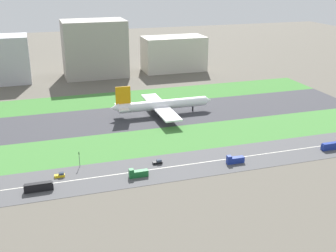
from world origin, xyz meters
The scene contains 17 objects.
ground_plane centered at (0.00, 0.00, 0.00)m, with size 800.00×800.00×0.00m, color #5B564C.
runway centered at (0.00, 0.00, 0.05)m, with size 280.00×46.00×0.10m, color #38383D.
grass_median_north centered at (0.00, 41.00, 0.05)m, with size 280.00×36.00×0.10m, color #3D7A33.
grass_median_south centered at (0.00, -41.00, 0.05)m, with size 280.00×36.00×0.10m, color #427F38.
highway centered at (0.00, -73.00, 0.05)m, with size 280.00×28.00×0.10m, color #4C4C4F.
highway_centerline centered at (0.00, -73.00, 0.11)m, with size 266.00×0.50×0.01m, color silver.
airliner centered at (12.37, 0.00, 6.23)m, with size 65.00×56.00×19.70m.
car_3 centered at (-53.66, -68.00, 0.92)m, with size 4.40×1.80×2.00m.
truck_2 centered at (-21.24, -78.00, 1.67)m, with size 8.40×2.50×4.00m.
truck_1 centered at (25.15, -78.00, 1.67)m, with size 8.40×2.50×4.00m.
car_2 centered at (-9.29, -68.00, 0.92)m, with size 4.40×1.80×2.00m.
bus_0 centered at (-62.82, -78.00, 1.82)m, with size 11.60×2.50×3.50m.
bus_1 centered at (78.84, -78.00, 1.82)m, with size 11.60×2.50×3.50m.
traffic_light centered at (-44.24, -60.01, 4.29)m, with size 0.36×0.50×7.20m.
hangar_building centered at (-10.58, 114.00, 23.08)m, with size 51.22×32.98×46.16m, color #9E998E.
office_tower centered at (58.50, 114.00, 14.88)m, with size 53.99×27.35×29.75m, color beige.
fuel_tank_west centered at (-21.30, 159.00, 8.14)m, with size 18.01×18.01×16.28m, color silver.
Camera 1 is at (-58.87, -240.34, 85.33)m, focal length 45.49 mm.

